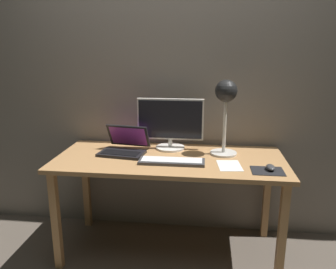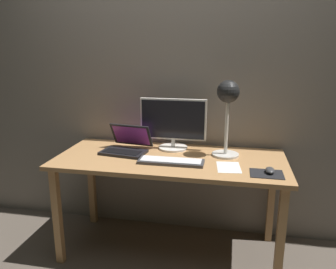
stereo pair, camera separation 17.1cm
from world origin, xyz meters
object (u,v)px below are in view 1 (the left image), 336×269
object	(u,v)px
monitor	(170,123)
desk_lamp	(226,100)
laptop	(125,145)
mouse	(271,167)
keyboard_main	(172,161)

from	to	relation	value
monitor	desk_lamp	bearing A→B (deg)	-12.58
laptop	desk_lamp	size ratio (longest dim) A/B	0.66
laptop	mouse	distance (m)	1.03
monitor	mouse	size ratio (longest dim) A/B	5.18
keyboard_main	laptop	bearing A→B (deg)	152.03
monitor	desk_lamp	distance (m)	0.45
laptop	mouse	xyz separation A→B (m)	(1.00, -0.26, -0.04)
laptop	desk_lamp	world-z (taller)	desk_lamp
mouse	monitor	bearing A→B (deg)	150.33
monitor	laptop	size ratio (longest dim) A/B	1.40
monitor	mouse	world-z (taller)	monitor
desk_lamp	mouse	size ratio (longest dim) A/B	5.59
laptop	monitor	bearing A→B (deg)	21.71
mouse	keyboard_main	bearing A→B (deg)	174.32
keyboard_main	desk_lamp	distance (m)	0.57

